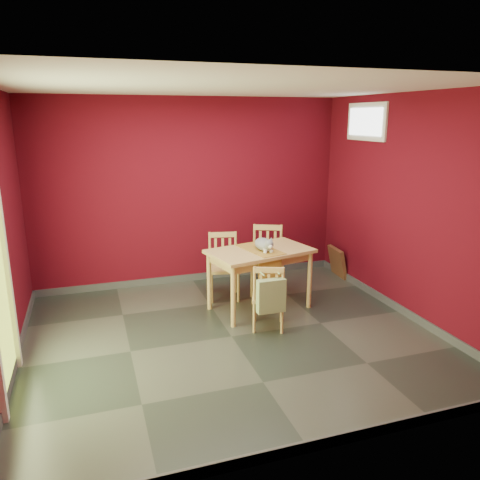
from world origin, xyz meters
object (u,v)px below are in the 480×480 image
object	(u,v)px
dining_table	(260,257)
chair_far_left	(224,265)
picture_frame	(337,262)
chair_near	(268,296)
cat	(264,242)
chair_far_right	(267,259)
tote_bag	(271,296)

from	to	relation	value
dining_table	chair_far_left	size ratio (longest dim) A/B	1.57
dining_table	picture_frame	distance (m)	1.86
chair_near	cat	distance (m)	0.77
chair_far_right	cat	size ratio (longest dim) A/B	2.27
chair_near	picture_frame	distance (m)	2.24
chair_near	cat	size ratio (longest dim) A/B	1.91
picture_frame	chair_far_left	bearing A→B (deg)	-171.79
dining_table	chair_near	xyz separation A→B (m)	(-0.12, -0.60, -0.29)
chair_far_right	tote_bag	world-z (taller)	chair_far_right
dining_table	tote_bag	size ratio (longest dim) A/B	3.10
chair_near	picture_frame	bearing A→B (deg)	39.52
chair_far_left	chair_far_right	bearing A→B (deg)	-0.46
tote_bag	picture_frame	distance (m)	2.40
chair_near	cat	xyz separation A→B (m)	(0.15, 0.57, 0.49)
tote_bag	chair_far_right	bearing A→B (deg)	70.45
chair_far_right	tote_bag	distance (m)	1.41
tote_bag	picture_frame	world-z (taller)	tote_bag
chair_far_left	tote_bag	bearing A→B (deg)	-83.15
dining_table	chair_near	bearing A→B (deg)	-101.10
chair_far_left	chair_near	distance (m)	1.16
tote_bag	chair_far_left	bearing A→B (deg)	96.85
chair_far_left	cat	size ratio (longest dim) A/B	2.13
chair_far_right	chair_near	size ratio (longest dim) A/B	1.19
dining_table	tote_bag	bearing A→B (deg)	-101.65
dining_table	cat	distance (m)	0.21
tote_bag	chair_near	bearing A→B (deg)	76.66
cat	chair_near	bearing A→B (deg)	-115.27
chair_far_left	picture_frame	world-z (taller)	chair_far_left
dining_table	picture_frame	size ratio (longest dim) A/B	3.01
chair_near	tote_bag	world-z (taller)	chair_near
cat	picture_frame	size ratio (longest dim) A/B	0.90
chair_far_right	chair_far_left	bearing A→B (deg)	179.54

